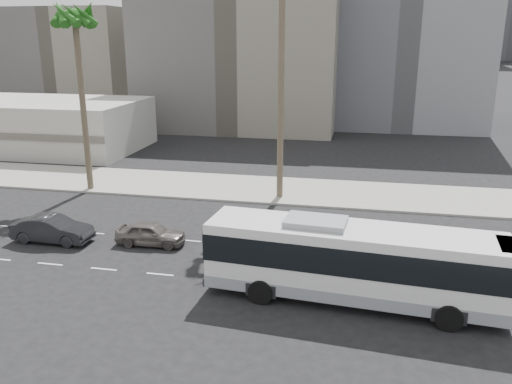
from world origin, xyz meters
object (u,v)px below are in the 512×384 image
(car_a, at_px, (151,233))
(palm_mid, at_px, (75,21))
(car_b, at_px, (52,229))
(city_bus, at_px, (352,260))

(car_a, distance_m, palm_mid, 17.27)
(palm_mid, bearing_deg, car_a, -46.71)
(palm_mid, bearing_deg, car_b, -72.74)
(car_a, bearing_deg, car_b, 95.55)
(car_b, bearing_deg, city_bus, -101.54)
(city_bus, height_order, palm_mid, palm_mid)
(city_bus, bearing_deg, car_b, 172.77)
(city_bus, distance_m, car_a, 12.05)
(car_b, bearing_deg, car_a, -82.27)
(car_a, xyz_separation_m, palm_mid, (-8.75, 9.29, 11.63))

